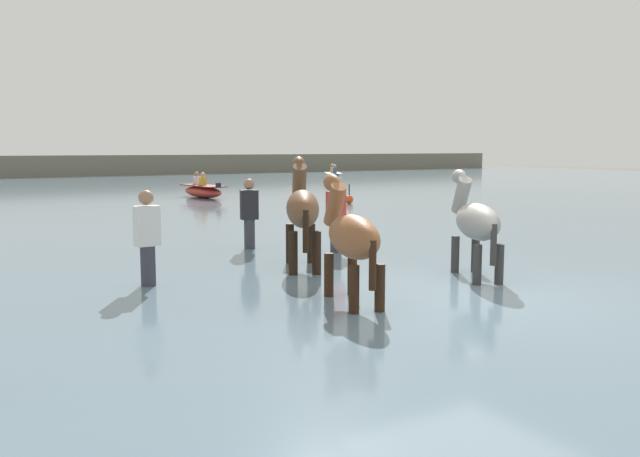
{
  "coord_description": "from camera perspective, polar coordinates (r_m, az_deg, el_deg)",
  "views": [
    {
      "loc": [
        -6.03,
        -6.04,
        2.19
      ],
      "look_at": [
        -0.19,
        3.39,
        0.84
      ],
      "focal_mm": 37.18,
      "sensor_mm": 36.0,
      "label": 1
    }
  ],
  "objects": [
    {
      "name": "horse_trailing_bay",
      "position": [
        10.23,
        -1.54,
        1.48
      ],
      "size": [
        1.14,
        1.83,
        2.05
      ],
      "color": "brown",
      "rests_on": "ground"
    },
    {
      "name": "person_onlooker_left",
      "position": [
        11.81,
        1.37,
        0.53
      ],
      "size": [
        0.26,
        0.35,
        1.63
      ],
      "color": "#383842",
      "rests_on": "ground"
    },
    {
      "name": "far_shoreline",
      "position": [
        46.84,
        -24.44,
        4.7
      ],
      "size": [
        80.0,
        2.4,
        1.72
      ],
      "primitive_type": "cube",
      "color": "#706B5B",
      "rests_on": "ground"
    },
    {
      "name": "horse_lead_grey",
      "position": [
        9.73,
        13.23,
        0.36
      ],
      "size": [
        0.99,
        1.67,
        1.86
      ],
      "color": "gray",
      "rests_on": "ground"
    },
    {
      "name": "boat_near_starboard",
      "position": [
        25.31,
        -10.05,
        3.21
      ],
      "size": [
        0.98,
        2.63,
        0.95
      ],
      "color": "#BC382D",
      "rests_on": "water_surface"
    },
    {
      "name": "person_wading_mid",
      "position": [
        9.21,
        -14.63,
        -1.52
      ],
      "size": [
        0.32,
        0.2,
        1.63
      ],
      "color": "#383842",
      "rests_on": "ground"
    },
    {
      "name": "water_surface",
      "position": [
        17.26,
        -11.09,
        0.09
      ],
      "size": [
        90.0,
        90.0,
        0.34
      ],
      "primitive_type": "cube",
      "color": "slate",
      "rests_on": "ground"
    },
    {
      "name": "channel_buoy",
      "position": [
        22.18,
        2.53,
        2.54
      ],
      "size": [
        0.28,
        0.28,
        0.65
      ],
      "color": "#E54C1E",
      "rests_on": "water_surface"
    },
    {
      "name": "ground_plane",
      "position": [
        8.82,
        12.87,
        -7.6
      ],
      "size": [
        120.0,
        120.0,
        0.0
      ],
      "primitive_type": "plane",
      "color": "#666051"
    },
    {
      "name": "person_wading_close",
      "position": [
        12.28,
        -6.1,
        0.74
      ],
      "size": [
        0.36,
        0.28,
        1.63
      ],
      "color": "#383842",
      "rests_on": "ground"
    },
    {
      "name": "horse_flank_chestnut",
      "position": [
        7.92,
        2.7,
        -0.96
      ],
      "size": [
        0.76,
        1.71,
        1.86
      ],
      "color": "brown",
      "rests_on": "ground"
    },
    {
      "name": "boat_near_port",
      "position": [
        36.37,
        1.14,
        4.45
      ],
      "size": [
        2.0,
        2.72,
        0.98
      ],
      "color": "silver",
      "rests_on": "water_surface"
    }
  ]
}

